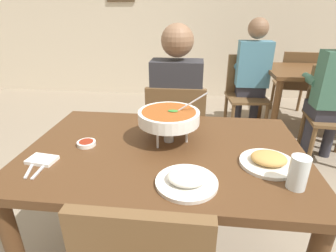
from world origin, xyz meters
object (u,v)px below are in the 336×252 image
at_px(curry_bowl, 169,117).
at_px(patron_bg_left, 335,87).
at_px(diner_main, 177,103).
at_px(dining_table_main, 165,168).
at_px(patron_bg_middle, 252,70).
at_px(chair_diner_main, 176,134).
at_px(drink_glass, 298,174).
at_px(appetizer_plate, 268,161).
at_px(sauce_dish, 86,143).
at_px(chair_bg_middle, 245,89).
at_px(chair_bg_corner, 294,81).
at_px(rice_plate, 187,180).
at_px(dining_table_far, 312,82).
at_px(chair_bg_left, 331,109).

bearing_deg(curry_bowl, patron_bg_left, 42.94).
bearing_deg(patron_bg_left, diner_main, -156.60).
xyz_separation_m(dining_table_main, patron_bg_middle, (0.77, 2.02, 0.08)).
height_order(chair_diner_main, drink_glass, drink_glass).
bearing_deg(appetizer_plate, dining_table_main, 167.85).
bearing_deg(sauce_dish, appetizer_plate, -5.75).
xyz_separation_m(chair_bg_middle, patron_bg_left, (0.66, -0.68, 0.24)).
bearing_deg(sauce_dish, chair_bg_corner, 54.20).
bearing_deg(chair_bg_middle, chair_diner_main, -118.83).
bearing_deg(drink_glass, rice_plate, -176.41).
bearing_deg(sauce_dish, chair_diner_main, 62.39).
bearing_deg(curry_bowl, patron_bg_middle, 68.74).
distance_m(curry_bowl, rice_plate, 0.38).
xyz_separation_m(sauce_dish, patron_bg_middle, (1.15, 2.03, -0.04)).
xyz_separation_m(dining_table_main, chair_bg_corner, (1.43, 2.50, -0.16)).
bearing_deg(curry_bowl, dining_table_main, -99.07).
xyz_separation_m(chair_diner_main, diner_main, (0.00, 0.03, 0.24)).
bearing_deg(chair_diner_main, chair_bg_corner, 51.24).
bearing_deg(chair_diner_main, dining_table_far, 40.94).
distance_m(chair_diner_main, chair_bg_left, 1.61).
xyz_separation_m(chair_bg_left, chair_bg_corner, (-0.01, 1.05, 0.00)).
xyz_separation_m(rice_plate, sauce_dish, (-0.50, 0.26, -0.01)).
height_order(rice_plate, chair_bg_middle, chair_bg_middle).
relative_size(dining_table_main, sauce_dish, 14.65).
distance_m(diner_main, curry_bowl, 0.70).
xyz_separation_m(dining_table_far, patron_bg_middle, (-0.65, 0.07, 0.11)).
bearing_deg(rice_plate, chair_bg_middle, 75.36).
distance_m(drink_glass, patron_bg_left, 1.82).
relative_size(chair_diner_main, sauce_dish, 10.00).
height_order(chair_diner_main, chair_bg_middle, same).
height_order(appetizer_plate, dining_table_far, appetizer_plate).
relative_size(diner_main, drink_glass, 10.08).
distance_m(chair_diner_main, patron_bg_left, 1.54).
bearing_deg(chair_diner_main, appetizer_plate, -60.71).
height_order(sauce_dish, patron_bg_left, patron_bg_left).
xyz_separation_m(diner_main, rice_plate, (0.12, -1.03, 0.05)).
relative_size(rice_plate, chair_bg_corner, 0.27).
height_order(dining_table_main, patron_bg_middle, patron_bg_middle).
distance_m(appetizer_plate, chair_bg_left, 1.85).
relative_size(appetizer_plate, chair_bg_middle, 0.27).
bearing_deg(chair_bg_corner, dining_table_far, -91.22).
height_order(drink_glass, chair_bg_left, drink_glass).
relative_size(dining_table_far, chair_bg_left, 1.11).
xyz_separation_m(chair_bg_left, chair_bg_middle, (-0.72, 0.58, 0.00)).
bearing_deg(diner_main, rice_plate, -83.42).
relative_size(diner_main, rice_plate, 5.46).
relative_size(rice_plate, patron_bg_middle, 0.18).
bearing_deg(dining_table_far, patron_bg_left, -93.50).
bearing_deg(chair_bg_corner, drink_glass, -108.20).
distance_m(dining_table_far, chair_bg_left, 0.52).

